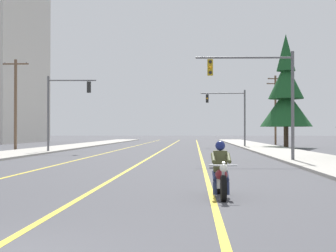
{
  "coord_description": "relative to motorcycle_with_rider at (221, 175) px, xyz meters",
  "views": [
    {
      "loc": [
        3.17,
        -6.27,
        1.7
      ],
      "look_at": [
        1.54,
        24.64,
        2.05
      ],
      "focal_mm": 53.47,
      "sensor_mm": 36.0,
      "label": 1
    }
  ],
  "objects": [
    {
      "name": "lane_stripe_center",
      "position": [
        -3.6,
        38.23,
        -0.58
      ],
      "size": [
        0.16,
        100.0,
        0.01
      ],
      "primitive_type": "cube",
      "color": "yellow",
      "rests_on": "ground"
    },
    {
      "name": "conifer_tree_right_verge_far",
      "position": [
        8.99,
        40.23,
        4.93
      ],
      "size": [
        5.47,
        5.47,
        12.04
      ],
      "color": "#423023",
      "rests_on": "ground"
    },
    {
      "name": "sidewalk_kerb_right",
      "position": [
        6.37,
        33.23,
        -0.52
      ],
      "size": [
        4.4,
        110.0,
        0.14
      ],
      "primitive_type": "cube",
      "color": "#ADA89E",
      "rests_on": "ground"
    },
    {
      "name": "traffic_signal_mid_right",
      "position": [
        3.38,
        41.18,
        3.51
      ],
      "size": [
        4.84,
        0.37,
        6.2
      ],
      "color": "#56565B",
      "rests_on": "ground"
    },
    {
      "name": "lane_stripe_left",
      "position": [
        -7.69,
        38.23,
        -0.58
      ],
      "size": [
        0.16,
        100.0,
        0.01
      ],
      "primitive_type": "cube",
      "color": "yellow",
      "rests_on": "ground"
    },
    {
      "name": "utility_pole_left_near",
      "position": [
        -16.7,
        30.93,
        3.73
      ],
      "size": [
        2.34,
        0.26,
        8.18
      ],
      "color": "brown",
      "rests_on": "ground"
    },
    {
      "name": "traffic_signal_near_right",
      "position": [
        3.21,
        15.11,
        3.55
      ],
      "size": [
        5.51,
        0.52,
        6.2
      ],
      "color": "#56565B",
      "rests_on": "ground"
    },
    {
      "name": "motorcycle_with_rider",
      "position": [
        0.0,
        0.0,
        0.0
      ],
      "size": [
        0.7,
        2.19,
        1.46
      ],
      "color": "black",
      "rests_on": "ground"
    },
    {
      "name": "utility_pole_right_far",
      "position": [
        9.9,
        52.72,
        4.28
      ],
      "size": [
        2.26,
        0.26,
        9.02
      ],
      "color": "brown",
      "rests_on": "ground"
    },
    {
      "name": "traffic_signal_near_left",
      "position": [
        -11.39,
        26.83,
        3.45
      ],
      "size": [
        3.97,
        0.45,
        6.2
      ],
      "color": "#56565B",
      "rests_on": "ground"
    },
    {
      "name": "sidewalk_kerb_left",
      "position": [
        -14.08,
        33.23,
        -0.52
      ],
      "size": [
        4.4,
        110.0,
        0.14
      ],
      "primitive_type": "cube",
      "color": "#ADA89E",
      "rests_on": "ground"
    },
    {
      "name": "lane_stripe_right",
      "position": [
        -0.23,
        38.23,
        -0.58
      ],
      "size": [
        0.16,
        100.0,
        0.01
      ],
      "primitive_type": "cube",
      "color": "yellow",
      "rests_on": "ground"
    }
  ]
}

